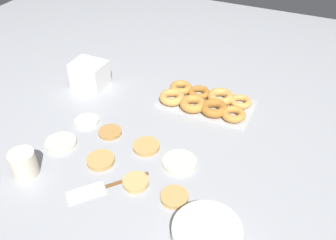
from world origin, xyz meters
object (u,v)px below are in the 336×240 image
(pancake_1, at_px, (179,162))
(paper_cup, at_px, (24,163))
(batter_bowl, at_px, (207,234))
(spatula, at_px, (96,190))
(pancake_0, at_px, (136,182))
(pancake_3, at_px, (61,143))
(container_stack, at_px, (90,74))
(pancake_4, at_px, (146,146))
(pancake_7, at_px, (110,132))
(pancake_5, at_px, (87,121))
(donut_tray, at_px, (205,101))
(pancake_6, at_px, (174,197))
(pancake_2, at_px, (101,160))

(pancake_1, bearing_deg, paper_cup, 29.40)
(batter_bowl, height_order, spatula, batter_bowl)
(pancake_0, distance_m, batter_bowl, 0.30)
(pancake_3, bearing_deg, container_stack, -71.53)
(pancake_0, distance_m, spatula, 0.13)
(pancake_3, distance_m, pancake_4, 0.32)
(pancake_7, bearing_deg, pancake_3, 44.11)
(pancake_5, bearing_deg, container_stack, -59.58)
(donut_tray, bearing_deg, pancake_4, 73.46)
(pancake_4, xyz_separation_m, pancake_5, (0.28, -0.03, -0.00))
(pancake_5, bearing_deg, pancake_0, 148.58)
(pancake_3, distance_m, paper_cup, 0.17)
(pancake_4, bearing_deg, spatula, 77.09)
(pancake_7, bearing_deg, pancake_5, -8.73)
(pancake_0, relative_size, pancake_6, 0.97)
(pancake_2, height_order, pancake_3, pancake_2)
(pancake_5, distance_m, pancake_7, 0.12)
(pancake_2, xyz_separation_m, spatula, (-0.06, 0.12, -0.01))
(batter_bowl, height_order, container_stack, container_stack)
(donut_tray, bearing_deg, pancake_6, 99.42)
(spatula, bearing_deg, pancake_6, 148.51)
(spatula, bearing_deg, pancake_7, -116.00)
(spatula, bearing_deg, donut_tray, -153.41)
(pancake_6, distance_m, paper_cup, 0.51)
(paper_cup, bearing_deg, pancake_2, -143.24)
(batter_bowl, relative_size, spatula, 0.85)
(pancake_2, relative_size, batter_bowl, 0.50)
(pancake_0, relative_size, pancake_7, 0.96)
(pancake_3, distance_m, donut_tray, 0.60)
(pancake_4, xyz_separation_m, spatula, (0.06, 0.25, -0.01))
(pancake_1, relative_size, container_stack, 0.82)
(pancake_3, height_order, donut_tray, donut_tray)
(pancake_5, height_order, batter_bowl, batter_bowl)
(pancake_0, distance_m, pancake_4, 0.17)
(pancake_6, height_order, donut_tray, donut_tray)
(pancake_4, bearing_deg, pancake_1, 170.75)
(pancake_2, relative_size, spatula, 0.43)
(pancake_2, bearing_deg, pancake_3, -5.41)
(container_stack, bearing_deg, donut_tray, -172.76)
(pancake_0, distance_m, pancake_2, 0.16)
(pancake_5, xyz_separation_m, pancake_7, (-0.12, 0.02, -0.00))
(pancake_2, relative_size, pancake_3, 0.86)
(pancake_3, height_order, pancake_7, pancake_3)
(pancake_3, distance_m, spatula, 0.27)
(pancake_1, xyz_separation_m, pancake_3, (0.44, 0.09, 0.00))
(pancake_7, distance_m, batter_bowl, 0.57)
(pancake_0, bearing_deg, container_stack, -43.16)
(pancake_4, xyz_separation_m, batter_bowl, (-0.33, 0.27, 0.02))
(pancake_6, xyz_separation_m, spatula, (0.24, 0.07, -0.01))
(pancake_3, distance_m, pancake_7, 0.18)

